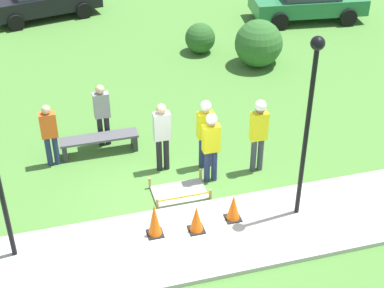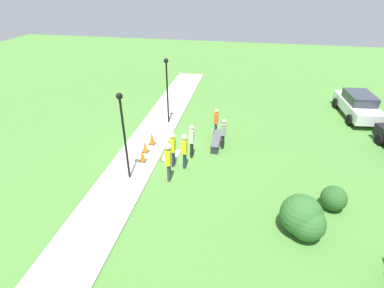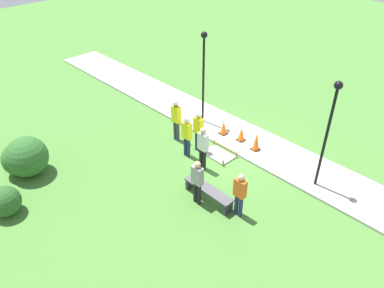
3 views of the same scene
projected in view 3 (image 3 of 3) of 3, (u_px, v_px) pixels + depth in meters
ground_plane at (231, 152)px, 15.46m from camera, size 60.00×60.00×0.00m
sidewalk at (248, 141)px, 16.09m from camera, size 28.00×2.30×0.10m
wet_concrete_patch at (218, 155)px, 15.27m from camera, size 1.30×0.86×0.30m
traffic_cone_near_patch at (256, 142)px, 15.25m from camera, size 0.34×0.34×0.79m
traffic_cone_far_patch at (241, 134)px, 15.88m from camera, size 0.34×0.34×0.64m
traffic_cone_sidewalk_edge at (224, 128)px, 16.31m from camera, size 0.34×0.34×0.63m
park_bench at (209, 192)px, 12.90m from camera, size 1.99×0.44×0.49m
worker_supervisor at (198, 127)px, 14.98m from camera, size 0.40×0.27×1.85m
worker_assistant at (176, 116)px, 15.59m from camera, size 0.40×0.28×1.96m
worker_trainee at (187, 132)px, 14.66m from camera, size 0.40×0.27×1.86m
bystander_in_orange_shirt at (240, 193)px, 11.96m from camera, size 0.40×0.22×1.69m
bystander_in_gray_shirt at (203, 146)px, 13.99m from camera, size 0.40×0.24×1.84m
bystander_in_white_shirt at (197, 180)px, 12.43m from camera, size 0.40×0.23×1.75m
lamppost_near at (204, 66)px, 15.92m from camera, size 0.28×0.28×4.16m
lamppost_far at (330, 121)px, 12.17m from camera, size 0.28×0.28×4.06m
shrub_rounded_near at (20, 159)px, 14.00m from camera, size 1.29×1.29×1.29m
shrub_rounded_mid at (5, 201)px, 12.26m from camera, size 1.03×1.03×1.03m
shrub_rounded_far at (27, 157)px, 13.90m from camera, size 1.55×1.55×1.55m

